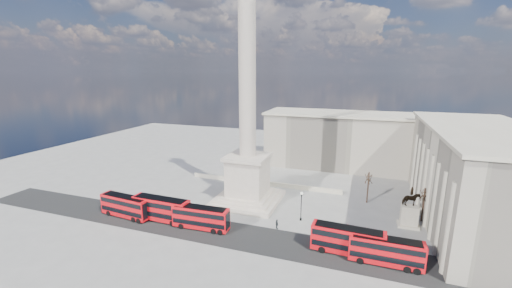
{
  "coord_description": "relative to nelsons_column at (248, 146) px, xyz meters",
  "views": [
    {
      "loc": [
        23.6,
        -57.12,
        28.76
      ],
      "look_at": [
        3.59,
        0.19,
        14.65
      ],
      "focal_mm": 22.0,
      "sensor_mm": 36.0,
      "label": 1
    }
  ],
  "objects": [
    {
      "name": "pedestrian_walking",
      "position": [
        18.53,
        -9.99,
        -12.16
      ],
      "size": [
        0.66,
        0.59,
        1.52
      ],
      "primitive_type": "imported",
      "rotation": [
        0.0,
        0.0,
        0.52
      ],
      "color": "black",
      "rests_on": "ground"
    },
    {
      "name": "nelsons_column",
      "position": [
        0.0,
        0.0,
        0.0
      ],
      "size": [
        14.0,
        14.0,
        49.85
      ],
      "color": "#BEB09E",
      "rests_on": "ground"
    },
    {
      "name": "equestrian_statue",
      "position": [
        32.95,
        -1.11,
        -10.18
      ],
      "size": [
        3.77,
        2.83,
        7.92
      ],
      "color": "#B8AF99",
      "rests_on": "ground"
    },
    {
      "name": "red_bus_d",
      "position": [
        28.22,
        -15.56,
        -10.64
      ],
      "size": [
        10.74,
        2.62,
        4.35
      ],
      "rotation": [
        0.0,
        0.0,
        -0.01
      ],
      "color": "red",
      "rests_on": "ground"
    },
    {
      "name": "asphalt_road",
      "position": [
        5.0,
        -15.0,
        -12.91
      ],
      "size": [
        120.0,
        9.0,
        0.01
      ],
      "primitive_type": "cube",
      "color": "black",
      "rests_on": "ground"
    },
    {
      "name": "pedestrian_crossing",
      "position": [
        9.63,
        -10.27,
        -11.98
      ],
      "size": [
        1.05,
        1.14,
        1.87
      ],
      "primitive_type": "imported",
      "rotation": [
        0.0,
        0.0,
        2.26
      ],
      "color": "black",
      "rests_on": "ground"
    },
    {
      "name": "balustrade_wall",
      "position": [
        0.0,
        11.0,
        -12.37
      ],
      "size": [
        40.0,
        0.6,
        1.1
      ],
      "primitive_type": "cube",
      "color": "#B8AF99",
      "rests_on": "ground"
    },
    {
      "name": "red_bus_c",
      "position": [
        22.57,
        -14.59,
        -10.49
      ],
      "size": [
        11.51,
        3.23,
        4.62
      ],
      "rotation": [
        0.0,
        0.0,
        -0.05
      ],
      "color": "red",
      "rests_on": "ground"
    },
    {
      "name": "building_northeast",
      "position": [
        20.0,
        35.0,
        -4.59
      ],
      "size": [
        51.0,
        17.0,
        16.6
      ],
      "color": "beige",
      "rests_on": "ground"
    },
    {
      "name": "bare_tree_mid",
      "position": [
        35.66,
        2.13,
        -7.25
      ],
      "size": [
        1.9,
        1.9,
        7.2
      ],
      "rotation": [
        0.0,
        0.0,
        -0.2
      ],
      "color": "#332319",
      "rests_on": "ground"
    },
    {
      "name": "victorian_lamp",
      "position": [
        13.17,
        -5.39,
        -9.43
      ],
      "size": [
        0.51,
        0.51,
        5.93
      ],
      "rotation": [
        0.0,
        0.0,
        0.04
      ],
      "color": "black",
      "rests_on": "ground"
    },
    {
      "name": "pedestrian_standing",
      "position": [
        20.62,
        -8.83,
        -12.0
      ],
      "size": [
        0.96,
        0.79,
        1.83
      ],
      "primitive_type": "imported",
      "rotation": [
        0.0,
        0.0,
        3.25
      ],
      "color": "black",
      "rests_on": "ground"
    },
    {
      "name": "building_east",
      "position": [
        45.0,
        5.0,
        -3.59
      ],
      "size": [
        19.0,
        46.0,
        18.6
      ],
      "color": "beige",
      "rests_on": "ground"
    },
    {
      "name": "red_bus_e",
      "position": [
        -20.39,
        -15.52,
        -10.57
      ],
      "size": [
        11.22,
        3.51,
        4.47
      ],
      "rotation": [
        0.0,
        0.0,
        -0.09
      ],
      "color": "red",
      "rests_on": "ground"
    },
    {
      "name": "red_bus_a",
      "position": [
        -12.54,
        -14.6,
        -10.41
      ],
      "size": [
        11.81,
        2.95,
        4.77
      ],
      "rotation": [
        0.0,
        0.0,
        -0.02
      ],
      "color": "red",
      "rests_on": "ground"
    },
    {
      "name": "red_bus_b",
      "position": [
        -3.67,
        -14.91,
        -10.63
      ],
      "size": [
        10.86,
        2.98,
        4.37
      ],
      "rotation": [
        0.0,
        0.0,
        0.04
      ],
      "color": "red",
      "rests_on": "ground"
    },
    {
      "name": "bare_tree_far",
      "position": [
        25.49,
        7.98,
        -6.98
      ],
      "size": [
        1.84,
        1.84,
        7.53
      ],
      "rotation": [
        0.0,
        0.0,
        -0.4
      ],
      "color": "#332319",
      "rests_on": "ground"
    },
    {
      "name": "bare_tree_near",
      "position": [
        38.77,
        -8.99,
        -6.0
      ],
      "size": [
        2.01,
        2.01,
        8.77
      ],
      "rotation": [
        0.0,
        0.0,
        0.23
      ],
      "color": "#332319",
      "rests_on": "ground"
    },
    {
      "name": "ground",
      "position": [
        0.0,
        -5.0,
        -12.92
      ],
      "size": [
        180.0,
        180.0,
        0.0
      ],
      "primitive_type": "plane",
      "color": "gray",
      "rests_on": "ground"
    }
  ]
}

